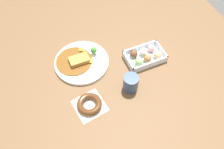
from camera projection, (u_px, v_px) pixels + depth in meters
ground_plane at (108, 59)px, 1.22m from camera, size 1.60×1.60×0.00m
curry_plate at (81, 62)px, 1.19m from camera, size 0.29×0.29×0.06m
donut_box at (145, 56)px, 1.20m from camera, size 0.21×0.13×0.05m
chocolate_ring_donut at (89, 104)px, 1.05m from camera, size 0.16×0.16×0.03m
coffee_mug at (131, 83)px, 1.08m from camera, size 0.07×0.07×0.09m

